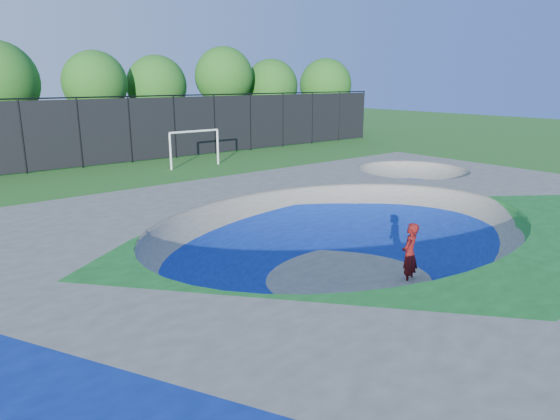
{
  "coord_description": "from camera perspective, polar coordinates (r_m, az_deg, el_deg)",
  "views": [
    {
      "loc": [
        -9.08,
        -8.54,
        4.99
      ],
      "look_at": [
        0.22,
        3.0,
        1.1
      ],
      "focal_mm": 32.0,
      "sensor_mm": 36.0,
      "label": 1
    }
  ],
  "objects": [
    {
      "name": "soccer_goal",
      "position": [
        29.65,
        -9.74,
        7.71
      ],
      "size": [
        3.24,
        0.12,
        2.14
      ],
      "color": "white",
      "rests_on": "ground"
    },
    {
      "name": "skate_deck",
      "position": [
        13.17,
        7.48,
        -4.21
      ],
      "size": [
        22.0,
        14.0,
        1.5
      ],
      "primitive_type": "cube",
      "color": "gray",
      "rests_on": "ground"
    },
    {
      "name": "treeline",
      "position": [
        36.23,
        -22.46,
        13.17
      ],
      "size": [
        52.14,
        6.28,
        7.56
      ],
      "color": "#483324",
      "rests_on": "ground"
    },
    {
      "name": "skateboard",
      "position": [
        13.09,
        14.36,
        -8.08
      ],
      "size": [
        0.81,
        0.35,
        0.05
      ],
      "primitive_type": "cube",
      "rotation": [
        0.0,
        0.0,
        0.18
      ],
      "color": "black",
      "rests_on": "ground"
    },
    {
      "name": "ground",
      "position": [
        13.43,
        7.37,
        -7.24
      ],
      "size": [
        120.0,
        120.0,
        0.0
      ],
      "primitive_type": "plane",
      "color": "#23601A",
      "rests_on": "ground"
    },
    {
      "name": "fence",
      "position": [
        31.04,
        -21.94,
        8.31
      ],
      "size": [
        48.09,
        0.09,
        4.04
      ],
      "color": "black",
      "rests_on": "ground"
    },
    {
      "name": "skater",
      "position": [
        12.81,
        14.58,
        -4.89
      ],
      "size": [
        0.67,
        0.54,
        1.6
      ],
      "primitive_type": "imported",
      "rotation": [
        0.0,
        0.0,
        3.46
      ],
      "color": "#B6120E",
      "rests_on": "ground"
    }
  ]
}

